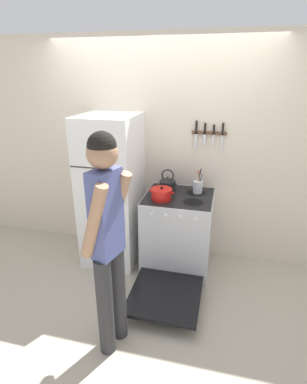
% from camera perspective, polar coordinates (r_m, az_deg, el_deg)
% --- Properties ---
extents(ground_plane, '(14.00, 14.00, 0.00)m').
position_cam_1_polar(ground_plane, '(4.04, 0.98, -10.23)').
color(ground_plane, '#B2A893').
extents(wall_back, '(10.00, 0.06, 2.55)m').
position_cam_1_polar(wall_back, '(3.56, 1.22, 7.69)').
color(wall_back, beige).
rests_on(wall_back, ground_plane).
extents(refrigerator, '(0.62, 0.70, 1.73)m').
position_cam_1_polar(refrigerator, '(3.49, -7.93, 0.10)').
color(refrigerator, white).
rests_on(refrigerator, ground_plane).
extents(stove_range, '(0.74, 1.39, 0.89)m').
position_cam_1_polar(stove_range, '(3.45, 4.54, -7.84)').
color(stove_range, silver).
rests_on(stove_range, ground_plane).
extents(dutch_oven_pot, '(0.27, 0.22, 0.14)m').
position_cam_1_polar(dutch_oven_pot, '(3.16, 1.53, -0.38)').
color(dutch_oven_pot, red).
rests_on(dutch_oven_pot, stove_range).
extents(tea_kettle, '(0.23, 0.18, 0.25)m').
position_cam_1_polar(tea_kettle, '(3.41, 2.72, 1.55)').
color(tea_kettle, black).
rests_on(tea_kettle, stove_range).
extents(utensil_jar, '(0.11, 0.11, 0.28)m').
position_cam_1_polar(utensil_jar, '(3.37, 8.44, 1.07)').
color(utensil_jar, silver).
rests_on(utensil_jar, stove_range).
extents(person, '(0.35, 0.42, 1.80)m').
position_cam_1_polar(person, '(2.24, -8.71, -8.46)').
color(person, '#2D2D30').
rests_on(person, ground_plane).
extents(wall_knife_strip, '(0.38, 0.03, 0.33)m').
position_cam_1_polar(wall_knife_strip, '(3.39, 10.48, 11.12)').
color(wall_knife_strip, brown).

